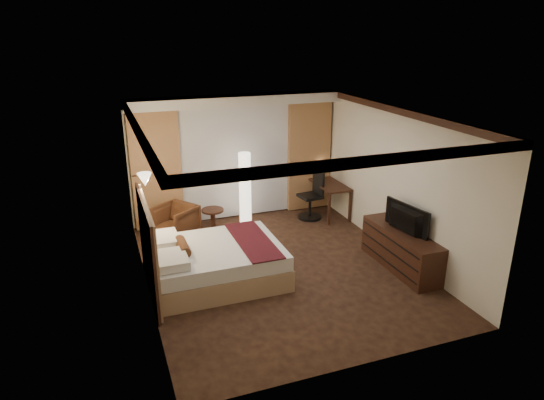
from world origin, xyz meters
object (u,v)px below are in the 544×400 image
object	(u,v)px
office_chair	(310,194)
dresser	(401,250)
armchair	(175,220)
side_table	(213,221)
bed	(217,263)
television	(403,216)
floor_lamp	(245,189)
desk	(328,199)

from	to	relation	value
office_chair	dresser	xyz separation A→B (m)	(0.51, -2.70, -0.20)
office_chair	armchair	bearing A→B (deg)	174.28
armchair	side_table	distance (m)	0.78
bed	dresser	distance (m)	3.20
dresser	television	world-z (taller)	television
floor_lamp	television	distance (m)	3.42
desk	office_chair	size ratio (longest dim) A/B	1.12
floor_lamp	dresser	distance (m)	3.47
office_chair	floor_lamp	bearing A→B (deg)	168.55
armchair	side_table	bearing A→B (deg)	55.81
bed	desk	world-z (taller)	desk
side_table	dresser	size ratio (longest dim) A/B	0.28
side_table	office_chair	world-z (taller)	office_chair
desk	office_chair	xyz separation A→B (m)	(-0.46, -0.05, 0.18)
armchair	television	xyz separation A→B (m)	(3.45, -2.65, 0.61)
desk	television	size ratio (longest dim) A/B	1.23
office_chair	dresser	size ratio (longest dim) A/B	0.62
television	office_chair	bearing A→B (deg)	1.14
armchair	office_chair	xyz separation A→B (m)	(2.97, 0.05, 0.18)
desk	office_chair	distance (m)	0.50
armchair	desk	world-z (taller)	desk
dresser	television	xyz separation A→B (m)	(-0.03, 0.00, 0.63)
side_table	television	world-z (taller)	television
side_table	television	bearing A→B (deg)	-44.95
armchair	dresser	xyz separation A→B (m)	(3.48, -2.65, -0.03)
bed	desk	bearing A→B (deg)	33.83
bed	floor_lamp	xyz separation A→B (m)	(1.16, 2.13, 0.49)
armchair	dresser	size ratio (longest dim) A/B	0.42
desk	television	world-z (taller)	television
office_chair	dresser	bearing A→B (deg)	-85.84
armchair	office_chair	size ratio (longest dim) A/B	0.68
side_table	dresser	xyz separation A→B (m)	(2.71, -2.67, 0.10)
floor_lamp	office_chair	world-z (taller)	floor_lamp
bed	desk	distance (m)	3.70
floor_lamp	television	size ratio (longest dim) A/B	1.60
armchair	side_table	xyz separation A→B (m)	(0.77, 0.02, -0.12)
office_chair	desk	bearing A→B (deg)	-0.44
armchair	desk	distance (m)	3.43
dresser	television	size ratio (longest dim) A/B	1.79
armchair	dresser	world-z (taller)	armchair
office_chair	television	world-z (taller)	office_chair
floor_lamp	dresser	bearing A→B (deg)	-55.19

